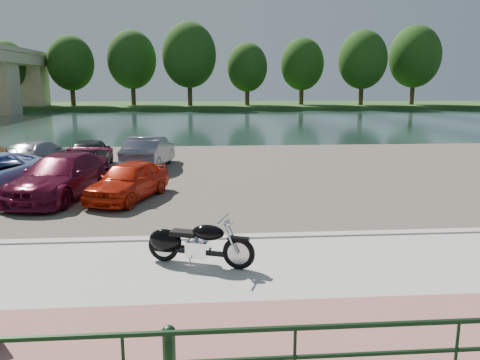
# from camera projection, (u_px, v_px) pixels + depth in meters

# --- Properties ---
(ground) EXTENTS (200.00, 200.00, 0.00)m
(ground) POSITION_uv_depth(u_px,v_px,m) (256.00, 272.00, 9.57)
(ground) COLOR #595447
(ground) RESTS_ON ground
(promenade) EXTENTS (60.00, 6.00, 0.10)m
(promenade) POSITION_uv_depth(u_px,v_px,m) (263.00, 291.00, 8.59)
(promenade) COLOR #BAB8AF
(promenade) RESTS_ON ground
(pink_path) EXTENTS (60.00, 2.00, 0.01)m
(pink_path) POSITION_uv_depth(u_px,v_px,m) (275.00, 330.00, 7.11)
(pink_path) COLOR #955954
(pink_path) RESTS_ON promenade
(kerb) EXTENTS (60.00, 0.30, 0.14)m
(kerb) POSITION_uv_depth(u_px,v_px,m) (247.00, 238.00, 11.51)
(kerb) COLOR #BAB8AF
(kerb) RESTS_ON ground
(parking_lot) EXTENTS (60.00, 18.00, 0.04)m
(parking_lot) POSITION_uv_depth(u_px,v_px,m) (228.00, 173.00, 20.31)
(parking_lot) COLOR #464138
(parking_lot) RESTS_ON ground
(river) EXTENTS (120.00, 40.00, 0.00)m
(river) POSITION_uv_depth(u_px,v_px,m) (213.00, 122.00, 48.64)
(river) COLOR #172A27
(river) RESTS_ON ground
(far_bank) EXTENTS (120.00, 24.00, 0.60)m
(far_bank) POSITION_uv_depth(u_px,v_px,m) (209.00, 105.00, 79.84)
(far_bank) COLOR #274D1B
(far_bank) RESTS_ON ground
(railing) EXTENTS (24.04, 0.05, 0.90)m
(railing) POSITION_uv_depth(u_px,v_px,m) (295.00, 343.00, 5.51)
(railing) COLOR black
(railing) RESTS_ON promenade
(bollards) EXTENTS (10.68, 0.18, 0.81)m
(bollards) POSITION_uv_depth(u_px,v_px,m) (156.00, 354.00, 5.72)
(bollards) COLOR black
(bollards) RESTS_ON promenade
(far_trees) EXTENTS (70.25, 10.68, 12.52)m
(far_trees) POSITION_uv_depth(u_px,v_px,m) (237.00, 60.00, 72.67)
(far_trees) COLOR #3A2B15
(far_trees) RESTS_ON far_bank
(motorcycle) EXTENTS (2.24, 1.07, 1.05)m
(motorcycle) POSITION_uv_depth(u_px,v_px,m) (190.00, 243.00, 9.68)
(motorcycle) COLOR black
(motorcycle) RESTS_ON promenade
(car_3) EXTENTS (2.97, 5.26, 1.44)m
(car_3) POSITION_uv_depth(u_px,v_px,m) (61.00, 176.00, 15.67)
(car_3) COLOR #580C25
(car_3) RESTS_ON parking_lot
(car_4) EXTENTS (2.71, 4.04, 1.28)m
(car_4) POSITION_uv_depth(u_px,v_px,m) (129.00, 180.00, 15.41)
(car_4) COLOR red
(car_4) RESTS_ON parking_lot
(car_7) EXTENTS (2.53, 4.73, 1.30)m
(car_7) POSITION_uv_depth(u_px,v_px,m) (38.00, 155.00, 20.98)
(car_7) COLOR #9D9CA5
(car_7) RESTS_ON parking_lot
(car_8) EXTENTS (1.90, 4.18, 1.39)m
(car_8) POSITION_uv_depth(u_px,v_px,m) (91.00, 153.00, 21.18)
(car_8) COLOR black
(car_8) RESTS_ON parking_lot
(car_9) EXTENTS (2.12, 4.58, 1.45)m
(car_9) POSITION_uv_depth(u_px,v_px,m) (149.00, 152.00, 21.29)
(car_9) COLOR #575969
(car_9) RESTS_ON parking_lot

